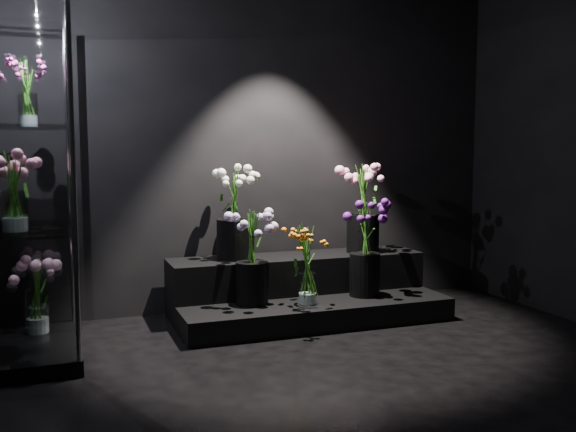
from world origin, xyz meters
TOP-DOWN VIEW (x-y plane):
  - floor at (0.00, 0.00)m, footprint 4.00×4.00m
  - wall_back at (0.00, 2.00)m, footprint 4.00×0.00m
  - display_riser at (0.20, 1.61)m, footprint 1.98×0.88m
  - display_case at (-1.70, 1.23)m, footprint 0.55×0.92m
  - bouquet_orange_bells at (0.11, 1.28)m, footprint 0.33×0.33m
  - bouquet_lilac at (-0.26, 1.42)m, footprint 0.38×0.38m
  - bouquet_purple at (0.61, 1.38)m, footprint 0.39×0.39m
  - bouquet_cream_roses at (-0.29, 1.74)m, footprint 0.37×0.37m
  - bouquet_pink_roses at (0.74, 1.69)m, footprint 0.43×0.43m
  - bouquet_case_pink at (-1.76, 1.09)m, footprint 0.35×0.35m
  - bouquet_case_magenta at (-1.68, 1.41)m, footprint 0.23×0.23m
  - bouquet_case_base_pink at (-1.67, 1.44)m, footprint 0.35×0.35m

SIDE VIEW (x-z plane):
  - floor at x=0.00m, z-range 0.00..0.00m
  - display_riser at x=0.20m, z-range -0.04..0.40m
  - bouquet_case_base_pink at x=-1.67m, z-range 0.11..0.58m
  - bouquet_orange_bells at x=0.11m, z-range 0.18..0.74m
  - bouquet_lilac at x=-0.26m, z-range 0.22..0.88m
  - bouquet_purple at x=0.61m, z-range 0.21..0.92m
  - bouquet_cream_roses at x=-0.29m, z-range 0.47..1.16m
  - bouquet_pink_roses at x=0.74m, z-range 0.48..1.19m
  - display_case at x=-1.70m, z-range 0.00..2.03m
  - bouquet_case_pink at x=-1.76m, z-range 0.80..1.26m
  - wall_back at x=0.00m, z-range -0.60..3.40m
  - bouquet_case_magenta at x=-1.68m, z-range 1.40..1.80m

